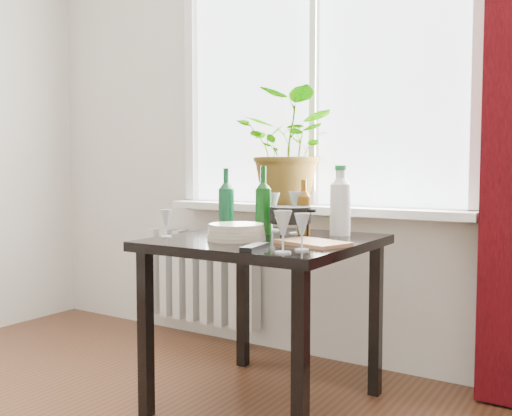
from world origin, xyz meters
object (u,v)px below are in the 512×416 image
Objects in this scene: potted_plant at (292,148)px; wine_bottle_left at (226,201)px; table at (266,259)px; wine_bottle_right at (263,200)px; wineglass_front_right at (283,231)px; bottle_amber at (304,207)px; wineglass_back_left at (272,211)px; tv_remote at (254,247)px; cleaning_bottle at (340,199)px; radiator at (201,277)px; cutting_board at (313,243)px; wineglass_back_center at (298,212)px; plate_stack at (236,232)px; wineglass_far_right at (302,232)px; fondue_pot at (290,222)px; wineglass_front_left at (166,223)px.

potted_plant is 1.99× the size of wine_bottle_left.
table is at bearing -8.32° from wine_bottle_left.
wine_bottle_right reaches higher than wineglass_front_right.
bottle_amber is 0.22m from wineglass_back_left.
wine_bottle_left is 1.82× the size of tv_remote.
cleaning_bottle reaches higher than bottle_amber.
cutting_board is (1.12, -0.72, 0.37)m from radiator.
plate_stack is (-0.11, -0.33, -0.07)m from wineglass_back_center.
wineglass_far_right is (0.39, -0.36, -0.09)m from wine_bottle_right.
wine_bottle_right is 0.26m from plate_stack.
wine_bottle_left is (0.62, -0.60, 0.51)m from radiator.
cleaning_bottle is at bearing 52.42° from plate_stack.
cutting_board is (-0.01, 0.26, -0.07)m from wineglass_front_right.
wine_bottle_left is at bearing 135.82° from plate_stack.
wineglass_front_right is at bearing -40.80° from radiator.
cleaning_bottle is 2.31× the size of wineglass_far_right.
radiator is 1.43m from tv_remote.
potted_plant is at bearing 108.93° from table.
wineglass_far_right is 0.74× the size of wineglass_back_left.
potted_plant reaches higher than plate_stack.
radiator is 1.38m from cutting_board.
wine_bottle_right is 0.17m from wineglass_back_center.
cleaning_bottle is at bearing -0.74° from wineglass_back_left.
wine_bottle_left is at bearing 152.03° from wineglass_far_right.
radiator is 3.95× the size of fondue_pot.
potted_plant is 4.32× the size of wineglass_far_right.
radiator is at bearing 161.13° from cleaning_bottle.
tv_remote reaches higher than cutting_board.
bottle_amber is at bearing 27.52° from wine_bottle_left.
cleaning_bottle is at bearing 22.68° from bottle_amber.
bottle_amber is 0.58m from wineglass_front_right.
wineglass_back_left is 0.66m from tv_remote.
radiator is 1.09m from table.
wine_bottle_left is at bearing -44.06° from radiator.
bottle_amber is 0.51m from wineglass_far_right.
wineglass_front_left is 0.32m from plate_stack.
cleaning_bottle reaches higher than radiator.
bottle_amber is at bearing 31.28° from wine_bottle_right.
wineglass_far_right is 0.69× the size of fondue_pot.
wine_bottle_left is 1.23× the size of plate_stack.
cleaning_bottle is 0.38m from cutting_board.
radiator is 2.56× the size of wine_bottle_right.
potted_plant is at bearing 121.11° from wineglass_far_right.
wineglass_front_right reaches higher than wineglass_front_left.
cleaning_bottle is 0.51m from plate_stack.
cleaning_bottle is at bearing 96.48° from cutting_board.
wineglass_far_right is at bearing -42.76° from wine_bottle_right.
bottle_amber reaches higher than wineglass_front_left.
plate_stack is at bearing 15.55° from wineglass_front_left.
wineglass_far_right is (0.23, -0.45, -0.06)m from bottle_amber.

